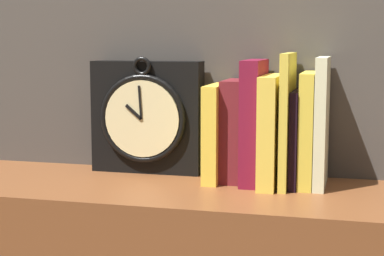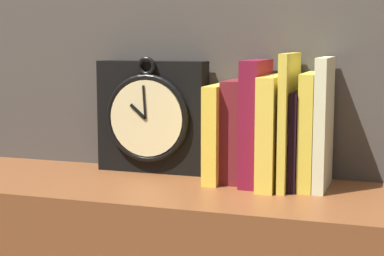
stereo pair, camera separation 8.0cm
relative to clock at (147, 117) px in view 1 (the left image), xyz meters
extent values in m
cube|color=black|center=(0.00, 0.01, 0.00)|extent=(0.22, 0.05, 0.22)
torus|color=black|center=(0.00, -0.03, 0.00)|extent=(0.18, 0.01, 0.18)
cylinder|color=beige|center=(0.00, -0.03, 0.00)|extent=(0.15, 0.01, 0.15)
cube|color=black|center=(-0.02, -0.03, 0.01)|extent=(0.04, 0.00, 0.03)
cube|color=black|center=(0.00, -0.03, 0.03)|extent=(0.01, 0.00, 0.07)
torus|color=black|center=(0.00, -0.03, 0.10)|extent=(0.04, 0.01, 0.04)
cube|color=yellow|center=(0.15, -0.03, -0.02)|extent=(0.03, 0.13, 0.18)
cube|color=maroon|center=(0.18, -0.03, -0.02)|extent=(0.04, 0.11, 0.19)
cube|color=maroon|center=(0.22, -0.04, 0.00)|extent=(0.03, 0.13, 0.23)
cube|color=yellow|center=(0.26, -0.05, -0.01)|extent=(0.03, 0.16, 0.20)
cube|color=gold|center=(0.29, -0.04, 0.01)|extent=(0.01, 0.15, 0.24)
cube|color=black|center=(0.30, -0.04, -0.03)|extent=(0.01, 0.14, 0.18)
cube|color=yellow|center=(0.32, -0.04, -0.01)|extent=(0.03, 0.13, 0.21)
cube|color=beige|center=(0.35, -0.04, 0.01)|extent=(0.02, 0.13, 0.24)
camera|label=1|loc=(0.41, -1.21, 0.15)|focal=60.00mm
camera|label=2|loc=(0.49, -1.19, 0.15)|focal=60.00mm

